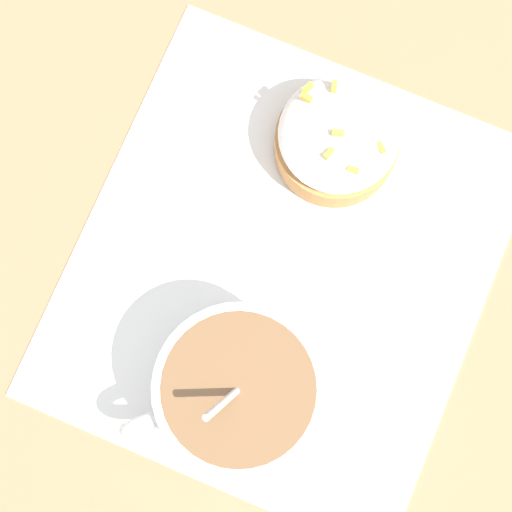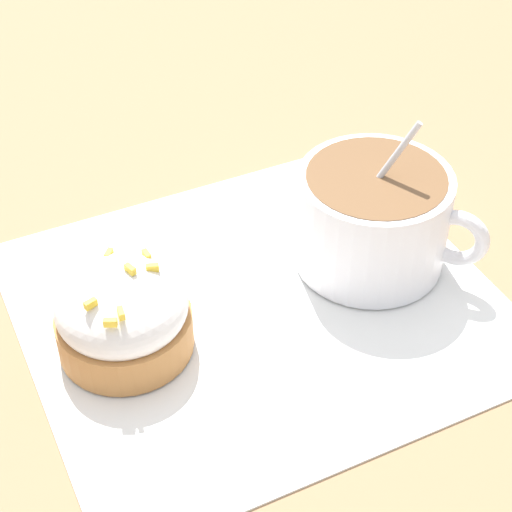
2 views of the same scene
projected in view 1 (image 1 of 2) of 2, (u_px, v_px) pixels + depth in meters
ground_plane at (281, 268)px, 0.55m from camera, size 3.00×3.00×0.00m
paper_napkin at (281, 268)px, 0.54m from camera, size 0.29×0.26×0.00m
coffee_cup at (238, 391)px, 0.49m from camera, size 0.10×0.10×0.10m
frosted_pastry at (333, 136)px, 0.53m from camera, size 0.08×0.08×0.06m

